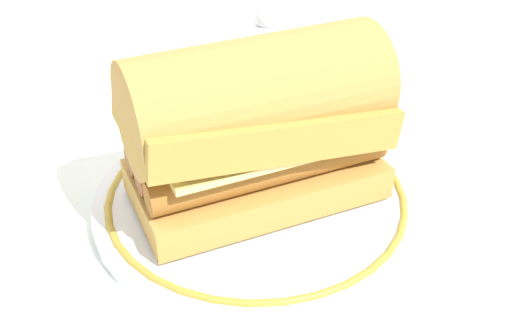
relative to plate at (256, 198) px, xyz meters
name	(u,v)px	position (x,y,z in m)	size (l,w,h in m)	color
ground_plane	(286,200)	(0.03, 0.00, -0.01)	(1.50, 1.50, 0.00)	silver
plate	(256,198)	(0.00, 0.00, 0.00)	(0.26, 0.26, 0.01)	white
sausage_sandwich	(256,122)	(0.00, 0.00, 0.07)	(0.20, 0.11, 0.13)	#BF8F42
salt_shaker	(267,38)	(0.10, 0.23, 0.03)	(0.03, 0.03, 0.07)	white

